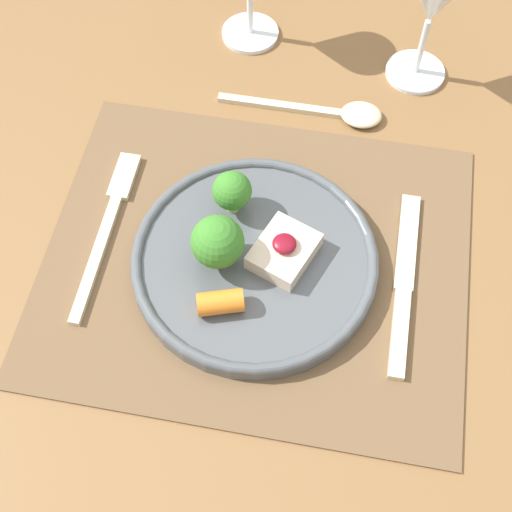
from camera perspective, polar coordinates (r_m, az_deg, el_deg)
name	(u,v)px	position (r m, az deg, el deg)	size (l,w,h in m)	color
ground_plane	(256,454)	(1.49, 0.00, -15.57)	(8.00, 8.00, 0.00)	brown
dining_table	(256,299)	(0.84, 0.00, -3.45)	(1.59, 0.95, 0.78)	brown
placemat	(256,260)	(0.76, 0.00, -0.33)	(0.45, 0.37, 0.00)	brown
dinner_plate	(253,256)	(0.74, -0.24, -0.04)	(0.26, 0.26, 0.08)	#4C5156
fork	(109,221)	(0.80, -11.68, 2.77)	(0.02, 0.22, 0.01)	beige
knife	(403,294)	(0.75, 11.67, -2.96)	(0.02, 0.22, 0.01)	beige
spoon	(339,112)	(0.88, 6.68, 11.35)	(0.20, 0.04, 0.01)	beige
wine_glass_near	(434,0)	(0.87, 14.06, 19.24)	(0.08, 0.08, 0.16)	white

